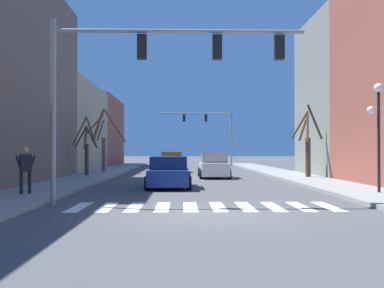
{
  "coord_description": "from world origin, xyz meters",
  "views": [
    {
      "loc": [
        -0.71,
        -12.81,
        1.84
      ],
      "look_at": [
        0.01,
        20.92,
        2.3
      ],
      "focal_mm": 42.0,
      "sensor_mm": 36.0,
      "label": 1
    }
  ],
  "objects_px": {
    "traffic_signal_far": "(210,124)",
    "street_tree_left_near": "(103,141)",
    "pedestrian_crossing_street": "(26,166)",
    "street_lamp_right_corner": "(379,115)",
    "street_tree_left_mid": "(86,149)",
    "car_parked_left_far": "(172,163)",
    "car_parked_right_near": "(214,166)",
    "street_tree_right_near": "(308,145)",
    "traffic_signal_near": "(149,65)",
    "car_driving_away_lane": "(169,173)"
  },
  "relations": [
    {
      "from": "traffic_signal_near",
      "to": "traffic_signal_far",
      "type": "xyz_separation_m",
      "value": [
        4.34,
        37.56,
        0.1
      ]
    },
    {
      "from": "pedestrian_crossing_street",
      "to": "traffic_signal_far",
      "type": "bearing_deg",
      "value": 43.59
    },
    {
      "from": "traffic_signal_far",
      "to": "car_parked_left_far",
      "type": "bearing_deg",
      "value": -104.92
    },
    {
      "from": "car_parked_left_far",
      "to": "pedestrian_crossing_street",
      "type": "xyz_separation_m",
      "value": [
        -5.22,
        -19.89,
        0.43
      ]
    },
    {
      "from": "car_driving_away_lane",
      "to": "pedestrian_crossing_street",
      "type": "relative_size",
      "value": 2.38
    },
    {
      "from": "traffic_signal_near",
      "to": "pedestrian_crossing_street",
      "type": "bearing_deg",
      "value": 155.31
    },
    {
      "from": "car_parked_left_far",
      "to": "car_parked_right_near",
      "type": "xyz_separation_m",
      "value": [
        2.98,
        -7.53,
        -0.0
      ]
    },
    {
      "from": "car_driving_away_lane",
      "to": "street_lamp_right_corner",
      "type": "bearing_deg",
      "value": 64.14
    },
    {
      "from": "car_parked_left_far",
      "to": "traffic_signal_near",
      "type": "bearing_deg",
      "value": -0.63
    },
    {
      "from": "traffic_signal_near",
      "to": "street_tree_left_mid",
      "type": "distance_m",
      "value": 16.17
    },
    {
      "from": "car_parked_left_far",
      "to": "street_tree_left_near",
      "type": "height_order",
      "value": "street_tree_left_near"
    },
    {
      "from": "street_lamp_right_corner",
      "to": "car_parked_right_near",
      "type": "height_order",
      "value": "street_lamp_right_corner"
    },
    {
      "from": "traffic_signal_far",
      "to": "street_tree_right_near",
      "type": "bearing_deg",
      "value": -79.14
    },
    {
      "from": "car_parked_left_far",
      "to": "street_tree_left_near",
      "type": "xyz_separation_m",
      "value": [
        -5.41,
        -1.93,
        1.78
      ]
    },
    {
      "from": "car_driving_away_lane",
      "to": "car_parked_left_far",
      "type": "height_order",
      "value": "car_parked_left_far"
    },
    {
      "from": "traffic_signal_near",
      "to": "street_lamp_right_corner",
      "type": "xyz_separation_m",
      "value": [
        9.03,
        2.55,
        -1.52
      ]
    },
    {
      "from": "street_lamp_right_corner",
      "to": "street_tree_left_near",
      "type": "xyz_separation_m",
      "value": [
        -14.19,
        17.7,
        -0.68
      ]
    },
    {
      "from": "traffic_signal_near",
      "to": "traffic_signal_far",
      "type": "height_order",
      "value": "traffic_signal_far"
    },
    {
      "from": "street_tree_left_mid",
      "to": "street_tree_right_near",
      "type": "relative_size",
      "value": 0.87
    },
    {
      "from": "street_lamp_right_corner",
      "to": "street_tree_left_near",
      "type": "distance_m",
      "value": 22.69
    },
    {
      "from": "traffic_signal_far",
      "to": "street_lamp_right_corner",
      "type": "height_order",
      "value": "traffic_signal_far"
    },
    {
      "from": "car_driving_away_lane",
      "to": "street_tree_left_near",
      "type": "relative_size",
      "value": 0.86
    },
    {
      "from": "car_parked_right_near",
      "to": "street_tree_right_near",
      "type": "bearing_deg",
      "value": -106.36
    },
    {
      "from": "street_tree_right_near",
      "to": "traffic_signal_far",
      "type": "bearing_deg",
      "value": 100.86
    },
    {
      "from": "traffic_signal_far",
      "to": "car_parked_right_near",
      "type": "bearing_deg",
      "value": -92.79
    },
    {
      "from": "car_driving_away_lane",
      "to": "street_tree_left_near",
      "type": "distance_m",
      "value": 14.79
    },
    {
      "from": "street_lamp_right_corner",
      "to": "car_driving_away_lane",
      "type": "distance_m",
      "value": 9.84
    },
    {
      "from": "car_parked_right_near",
      "to": "street_tree_left_near",
      "type": "height_order",
      "value": "street_tree_left_near"
    },
    {
      "from": "street_lamp_right_corner",
      "to": "street_tree_left_mid",
      "type": "bearing_deg",
      "value": 139.1
    },
    {
      "from": "traffic_signal_far",
      "to": "street_tree_left_mid",
      "type": "bearing_deg",
      "value": -113.22
    },
    {
      "from": "street_tree_left_mid",
      "to": "street_tree_right_near",
      "type": "xyz_separation_m",
      "value": [
        14.41,
        -2.06,
        0.23
      ]
    },
    {
      "from": "traffic_signal_near",
      "to": "street_tree_left_near",
      "type": "bearing_deg",
      "value": 104.31
    },
    {
      "from": "pedestrian_crossing_street",
      "to": "street_tree_left_mid",
      "type": "xyz_separation_m",
      "value": [
        -0.37,
        12.7,
        0.69
      ]
    },
    {
      "from": "car_parked_left_far",
      "to": "car_parked_right_near",
      "type": "distance_m",
      "value": 8.1
    },
    {
      "from": "traffic_signal_far",
      "to": "street_tree_right_near",
      "type": "height_order",
      "value": "traffic_signal_far"
    },
    {
      "from": "traffic_signal_far",
      "to": "car_parked_left_far",
      "type": "distance_m",
      "value": 16.44
    },
    {
      "from": "street_tree_left_near",
      "to": "traffic_signal_far",
      "type": "bearing_deg",
      "value": 61.23
    },
    {
      "from": "traffic_signal_near",
      "to": "street_tree_left_near",
      "type": "height_order",
      "value": "traffic_signal_near"
    },
    {
      "from": "traffic_signal_near",
      "to": "car_parked_right_near",
      "type": "xyz_separation_m",
      "value": [
        3.23,
        14.64,
        -3.98
      ]
    },
    {
      "from": "traffic_signal_near",
      "to": "street_lamp_right_corner",
      "type": "bearing_deg",
      "value": 15.76
    },
    {
      "from": "traffic_signal_far",
      "to": "street_tree_left_near",
      "type": "relative_size",
      "value": 1.73
    },
    {
      "from": "traffic_signal_near",
      "to": "street_tree_right_near",
      "type": "distance_m",
      "value": 16.01
    },
    {
      "from": "car_parked_right_near",
      "to": "street_tree_right_near",
      "type": "height_order",
      "value": "street_tree_right_near"
    },
    {
      "from": "traffic_signal_far",
      "to": "car_driving_away_lane",
      "type": "bearing_deg",
      "value": -97.15
    },
    {
      "from": "street_tree_left_mid",
      "to": "street_tree_right_near",
      "type": "distance_m",
      "value": 14.56
    },
    {
      "from": "traffic_signal_near",
      "to": "car_parked_left_far",
      "type": "bearing_deg",
      "value": 89.37
    },
    {
      "from": "car_parked_left_far",
      "to": "pedestrian_crossing_street",
      "type": "bearing_deg",
      "value": -14.71
    },
    {
      "from": "pedestrian_crossing_street",
      "to": "street_tree_right_near",
      "type": "distance_m",
      "value": 17.64
    },
    {
      "from": "car_driving_away_lane",
      "to": "car_parked_left_far",
      "type": "relative_size",
      "value": 1.02
    },
    {
      "from": "street_tree_left_mid",
      "to": "street_tree_left_near",
      "type": "bearing_deg",
      "value": 88.09
    }
  ]
}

